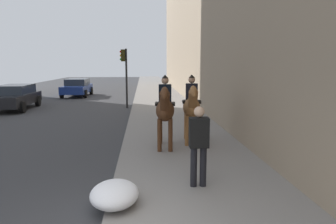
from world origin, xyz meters
TOP-DOWN VIEW (x-y plane):
  - mounted_horse_near at (5.04, -1.34)m, footprint 2.15×0.68m
  - mounted_horse_far at (5.64, -2.25)m, footprint 2.15×0.71m
  - pedestrian_greeting at (1.99, -1.83)m, footprint 0.27×0.40m
  - car_near_lane at (22.17, 4.78)m, footprint 4.40×2.08m
  - car_mid_lane at (14.70, 6.87)m, footprint 4.57×2.13m
  - traffic_light_near_curb at (14.77, 0.39)m, footprint 0.20×0.44m
  - snow_pile_near at (1.25, -0.15)m, footprint 1.16×0.89m

SIDE VIEW (x-z plane):
  - snow_pile_near at x=1.25m, z-range 0.12..0.52m
  - car_mid_lane at x=14.70m, z-range 0.04..1.48m
  - car_near_lane at x=22.17m, z-range 0.05..1.49m
  - pedestrian_greeting at x=1.99m, z-range 0.25..1.95m
  - mounted_horse_far at x=5.64m, z-range 0.22..2.43m
  - mounted_horse_near at x=5.04m, z-range 0.22..2.45m
  - traffic_light_near_curb at x=14.77m, z-range 0.62..4.19m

